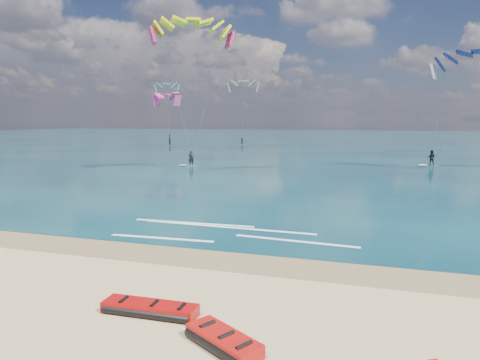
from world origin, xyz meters
name	(u,v)px	position (x,y,z in m)	size (l,w,h in m)	color
ground	(297,164)	(0.00, 40.00, 0.00)	(320.00, 320.00, 0.00)	tan
wet_sand_strip	(153,253)	(0.00, 3.00, 0.00)	(320.00, 2.40, 0.01)	brown
sea	(336,140)	(0.00, 104.00, 0.02)	(320.00, 200.00, 0.04)	#092632
packed_kite_left	(150,314)	(2.61, -2.02, 0.00)	(2.96, 1.03, 0.37)	#AE0A09
packed_kite_mid	(223,347)	(5.20, -3.13, 0.00)	(2.30, 1.12, 0.41)	red
kitesurfer_main	(191,91)	(-9.88, 30.45, 8.39)	(10.17, 10.22, 16.48)	#B8D218
kitesurfer_far	(456,102)	(17.32, 39.49, 7.34)	(11.21, 7.35, 14.10)	#B79A1B
shoreline_foam	(220,231)	(1.54, 7.01, 0.05)	(11.89, 3.60, 0.01)	white
distant_kites	(250,116)	(-15.83, 75.84, 6.09)	(90.82, 30.64, 14.58)	yellow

